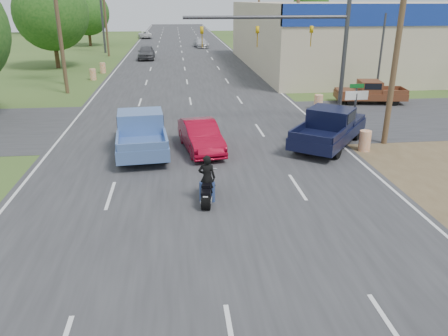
{
  "coord_description": "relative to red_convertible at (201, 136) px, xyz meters",
  "views": [
    {
      "loc": [
        -0.98,
        -7.29,
        6.89
      ],
      "look_at": [
        0.6,
        7.06,
        1.3
      ],
      "focal_mm": 35.0,
      "sensor_mm": 36.0,
      "label": 1
    }
  ],
  "objects": [
    {
      "name": "street_name_sign",
      "position": [
        8.69,
        2.61,
        0.89
      ],
      "size": [
        0.8,
        0.08,
        2.61
      ],
      "color": "#3F3F44",
      "rests_on": "ground"
    },
    {
      "name": "red_convertible",
      "position": [
        0.0,
        0.0,
        0.0
      ],
      "size": [
        2.21,
        4.57,
        1.44
      ],
      "primitive_type": "imported",
      "rotation": [
        0.0,
        0.0,
        0.16
      ],
      "color": "maroon",
      "rests_on": "ground"
    },
    {
      "name": "utility_pole_3",
      "position": [
        9.39,
        36.11,
        4.6
      ],
      "size": [
        2.0,
        0.28,
        10.0
      ],
      "color": "#4C3823",
      "rests_on": "ground"
    },
    {
      "name": "barrel_1",
      "position": [
        8.29,
        7.61,
        -0.22
      ],
      "size": [
        0.56,
        0.56,
        1.0
      ],
      "primitive_type": "cylinder",
      "color": "orange",
      "rests_on": "ground"
    },
    {
      "name": "navy_pickup",
      "position": [
        6.5,
        0.19,
        0.23
      ],
      "size": [
        5.2,
        5.88,
        1.89
      ],
      "rotation": [
        0.0,
        0.0,
        -0.65
      ],
      "color": "black",
      "rests_on": "ground"
    },
    {
      "name": "motorcycle",
      "position": [
        -0.13,
        -5.87,
        -0.25
      ],
      "size": [
        0.7,
        2.08,
        1.05
      ],
      "rotation": [
        0.0,
        0.0,
        -0.14
      ],
      "color": "black",
      "rests_on": "ground"
    },
    {
      "name": "distant_car_grey",
      "position": [
        -4.56,
        35.4,
        0.11
      ],
      "size": [
        1.97,
        4.87,
        1.66
      ],
      "primitive_type": "imported",
      "rotation": [
        0.0,
        0.0,
        0.0
      ],
      "color": "#4C4C51",
      "rests_on": "ground"
    },
    {
      "name": "brown_pickup",
      "position": [
        12.4,
        9.13,
        0.08
      ],
      "size": [
        5.01,
        2.52,
        1.59
      ],
      "rotation": [
        0.0,
        0.0,
        1.43
      ],
      "color": "black",
      "rests_on": "ground"
    },
    {
      "name": "cross_road",
      "position": [
        -0.11,
        5.11,
        -0.71
      ],
      "size": [
        120.0,
        10.0,
        0.02
      ],
      "primitive_type": "cube",
      "color": "#2D2D30",
      "rests_on": "ground"
    },
    {
      "name": "tree_6",
      "position": [
        -30.11,
        82.11,
        5.78
      ],
      "size": [
        8.82,
        8.82,
        10.92
      ],
      "color": "#422D19",
      "rests_on": "ground"
    },
    {
      "name": "utility_pole_6",
      "position": [
        -9.61,
        39.11,
        4.6
      ],
      "size": [
        2.0,
        0.28,
        10.0
      ],
      "color": "#4C3823",
      "rests_on": "ground"
    },
    {
      "name": "barrel_2",
      "position": [
        -8.61,
        21.11,
        -0.22
      ],
      "size": [
        0.56,
        0.56,
        1.0
      ],
      "primitive_type": "cylinder",
      "color": "orange",
      "rests_on": "ground"
    },
    {
      "name": "barrel_3",
      "position": [
        -8.31,
        25.11,
        -0.22
      ],
      "size": [
        0.56,
        0.56,
        1.0
      ],
      "primitive_type": "cylinder",
      "color": "orange",
      "rests_on": "ground"
    },
    {
      "name": "rider",
      "position": [
        -0.12,
        -5.82,
        0.13
      ],
      "size": [
        0.67,
        0.49,
        1.7
      ],
      "primitive_type": "imported",
      "rotation": [
        0.0,
        0.0,
        3.0
      ],
      "color": "black",
      "rests_on": "ground"
    },
    {
      "name": "main_road",
      "position": [
        -0.11,
        27.11,
        -0.71
      ],
      "size": [
        15.0,
        180.0,
        0.02
      ],
      "primitive_type": "cube",
      "color": "#2D2D30",
      "rests_on": "ground"
    },
    {
      "name": "utility_pole_5",
      "position": [
        -9.61,
        15.11,
        4.6
      ],
      "size": [
        2.0,
        0.28,
        10.0
      ],
      "color": "#4C3823",
      "rests_on": "ground"
    },
    {
      "name": "utility_pole_2",
      "position": [
        9.39,
        18.11,
        4.6
      ],
      "size": [
        2.0,
        0.28,
        10.0
      ],
      "color": "#4C3823",
      "rests_on": "ground"
    },
    {
      "name": "signal_mast",
      "position": [
        5.72,
        4.11,
        4.08
      ],
      "size": [
        9.12,
        0.4,
        7.0
      ],
      "color": "#3F3F44",
      "rests_on": "ground"
    },
    {
      "name": "distant_car_silver",
      "position": [
        2.98,
        49.11,
        -0.07
      ],
      "size": [
        2.39,
        4.67,
        1.3
      ],
      "primitive_type": "imported",
      "rotation": [
        0.0,
        0.0,
        0.13
      ],
      "color": "silver",
      "rests_on": "ground"
    },
    {
      "name": "tree_5",
      "position": [
        29.89,
        82.11,
        5.16
      ],
      "size": [
        7.98,
        7.98,
        9.88
      ],
      "color": "#422D19",
      "rests_on": "ground"
    },
    {
      "name": "lane_sign",
      "position": [
        8.09,
        1.11,
        1.18
      ],
      "size": [
        1.2,
        0.08,
        2.52
      ],
      "color": "#3F3F44",
      "rests_on": "ground"
    },
    {
      "name": "utility_pole_1",
      "position": [
        9.39,
        0.11,
        4.6
      ],
      "size": [
        2.0,
        0.28,
        10.0
      ],
      "color": "#4C3823",
      "rests_on": "ground"
    },
    {
      "name": "tree_1",
      "position": [
        -13.61,
        29.11,
        4.85
      ],
      "size": [
        7.56,
        7.56,
        9.36
      ],
      "color": "#422D19",
      "rests_on": "ground"
    },
    {
      "name": "blue_pickup",
      "position": [
        -2.85,
        0.34,
        0.26
      ],
      "size": [
        2.77,
        6.06,
        1.95
      ],
      "rotation": [
        0.0,
        0.0,
        0.09
      ],
      "color": "black",
      "rests_on": "ground"
    },
    {
      "name": "barrel_0",
      "position": [
        7.89,
        -0.89,
        -0.22
      ],
      "size": [
        0.56,
        0.56,
        1.0
      ],
      "primitive_type": "cylinder",
      "color": "orange",
      "rests_on": "ground"
    },
    {
      "name": "tree_2",
      "position": [
        -14.31,
        53.11,
        4.23
      ],
      "size": [
        6.72,
        6.72,
        8.32
      ],
      "color": "#422D19",
      "rests_on": "ground"
    },
    {
      "name": "dirt_verge",
      "position": [
        10.89,
        -2.89,
        -0.72
      ],
      "size": [
        8.0,
        18.0,
        0.01
      ],
      "primitive_type": "cube",
      "color": "brown",
      "rests_on": "ground"
    },
    {
      "name": "distant_car_white",
      "position": [
        -6.61,
        67.0,
        -0.05
      ],
      "size": [
        2.91,
        5.12,
        1.35
      ],
      "primitive_type": "imported",
      "rotation": [
        0.0,
        0.0,
        3.29
      ],
      "color": "silver",
      "rests_on": "ground"
    }
  ]
}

